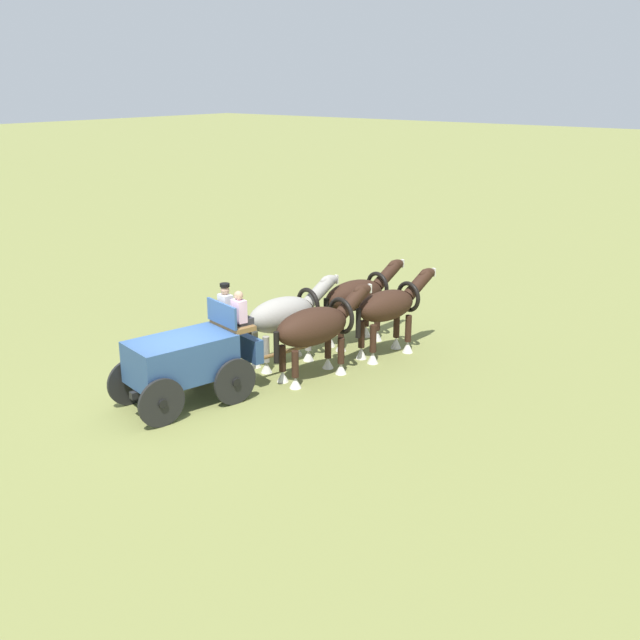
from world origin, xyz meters
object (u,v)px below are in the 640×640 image
(draft_horse_rear_off, at_px, (316,327))
(draft_horse_lead_near, at_px, (358,297))
(show_wagon, at_px, (188,358))
(draft_horse_lead_off, at_px, (390,307))
(draft_horse_rear_near, at_px, (286,315))

(draft_horse_rear_off, height_order, draft_horse_lead_near, draft_horse_lead_near)
(show_wagon, bearing_deg, draft_horse_lead_off, -18.15)
(show_wagon, relative_size, draft_horse_lead_off, 1.83)
(draft_horse_rear_near, relative_size, draft_horse_lead_off, 1.03)
(show_wagon, xyz_separation_m, draft_horse_lead_off, (5.72, -1.87, 0.24))
(draft_horse_lead_near, bearing_deg, show_wagon, 174.26)
(draft_horse_rear_near, bearing_deg, draft_horse_rear_off, -102.17)
(show_wagon, height_order, draft_horse_lead_near, show_wagon)
(show_wagon, distance_m, draft_horse_rear_off, 3.43)
(draft_horse_rear_near, bearing_deg, draft_horse_lead_off, -38.38)
(show_wagon, relative_size, draft_horse_lead_near, 1.78)
(draft_horse_lead_near, bearing_deg, draft_horse_lead_off, -101.70)
(draft_horse_rear_near, distance_m, draft_horse_lead_near, 2.61)
(draft_horse_rear_near, distance_m, draft_horse_lead_off, 2.92)
(draft_horse_rear_off, relative_size, draft_horse_lead_near, 1.04)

